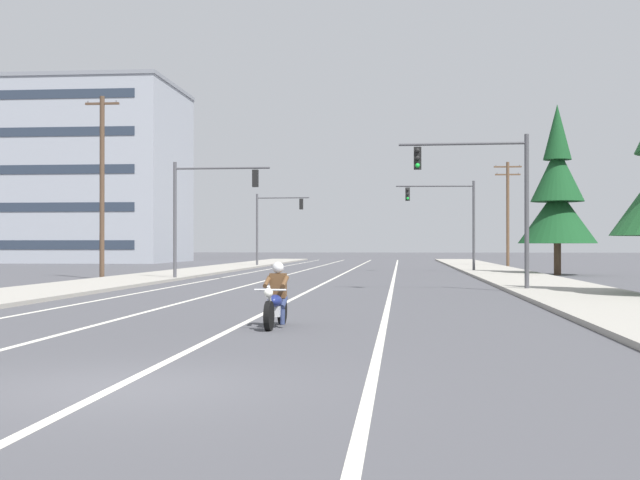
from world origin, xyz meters
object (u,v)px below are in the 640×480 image
(traffic_signal_near_left, at_px, (202,202))
(utility_pole_right_far, at_px, (508,210))
(motorcycle_with_rider, at_px, (276,301))
(utility_pole_left_near, at_px, (102,184))
(traffic_signal_near_right, at_px, (489,187))
(apartment_building_far_left_block, at_px, (69,174))
(traffic_signal_mid_left, at_px, (272,219))
(traffic_signal_mid_right, at_px, (451,211))
(conifer_tree_right_verge_far, at_px, (557,197))

(traffic_signal_near_left, xyz_separation_m, utility_pole_right_far, (19.24, 28.90, 0.65))
(motorcycle_with_rider, height_order, traffic_signal_near_left, traffic_signal_near_left)
(utility_pole_left_near, bearing_deg, traffic_signal_near_right, -28.91)
(traffic_signal_near_right, bearing_deg, apartment_building_far_left_block, 125.06)
(traffic_signal_near_left, distance_m, utility_pole_right_far, 34.73)
(traffic_signal_near_left, bearing_deg, traffic_signal_mid_left, 91.16)
(traffic_signal_mid_left, distance_m, utility_pole_left_near, 27.96)
(utility_pole_left_near, xyz_separation_m, utility_pole_right_far, (24.97, 27.99, -0.37))
(traffic_signal_near_left, distance_m, apartment_building_far_left_block, 52.87)
(traffic_signal_near_right, height_order, utility_pole_left_near, utility_pole_left_near)
(traffic_signal_mid_right, height_order, utility_pole_left_near, utility_pole_left_near)
(utility_pole_right_far, height_order, apartment_building_far_left_block, apartment_building_far_left_block)
(motorcycle_with_rider, xyz_separation_m, apartment_building_far_left_block, (-33.01, 71.33, 8.91))
(traffic_signal_mid_left, height_order, utility_pole_left_near, utility_pole_left_near)
(traffic_signal_near_right, height_order, traffic_signal_mid_left, same)
(motorcycle_with_rider, relative_size, utility_pole_right_far, 0.25)
(traffic_signal_near_right, distance_m, traffic_signal_mid_right, 24.73)
(motorcycle_with_rider, xyz_separation_m, conifer_tree_right_verge_far, (12.29, 34.70, 4.20))
(utility_pole_left_near, bearing_deg, traffic_signal_mid_left, 79.38)
(traffic_signal_near_left, bearing_deg, traffic_signal_mid_right, 47.24)
(utility_pole_right_far, bearing_deg, apartment_building_far_left_block, 159.02)
(utility_pole_left_near, bearing_deg, traffic_signal_near_left, -9.02)
(traffic_signal_mid_left, height_order, apartment_building_far_left_block, apartment_building_far_left_block)
(traffic_signal_near_right, distance_m, utility_pole_left_near, 22.34)
(traffic_signal_mid_right, bearing_deg, utility_pole_left_near, -144.39)
(traffic_signal_mid_left, distance_m, utility_pole_right_far, 19.84)
(traffic_signal_near_right, distance_m, apartment_building_far_left_block, 68.53)
(traffic_signal_near_left, height_order, utility_pole_right_far, utility_pole_right_far)
(conifer_tree_right_verge_far, bearing_deg, traffic_signal_near_left, -154.67)
(conifer_tree_right_verge_far, height_order, apartment_building_far_left_block, apartment_building_far_left_block)
(traffic_signal_mid_right, distance_m, utility_pole_left_near, 23.95)
(traffic_signal_mid_right, xyz_separation_m, apartment_building_far_left_block, (-39.17, 31.19, 5.37))
(conifer_tree_right_verge_far, relative_size, apartment_building_far_left_block, 0.44)
(traffic_signal_mid_left, bearing_deg, traffic_signal_mid_right, -43.40)
(traffic_signal_mid_left, bearing_deg, traffic_signal_near_right, -69.39)
(utility_pole_left_near, distance_m, utility_pole_right_far, 37.51)
(traffic_signal_near_right, height_order, conifer_tree_right_verge_far, conifer_tree_right_verge_far)
(traffic_signal_near_right, relative_size, conifer_tree_right_verge_far, 0.59)
(traffic_signal_near_left, relative_size, traffic_signal_mid_right, 1.00)
(traffic_signal_near_right, bearing_deg, traffic_signal_mid_left, 110.61)
(motorcycle_with_rider, relative_size, conifer_tree_right_verge_far, 0.21)
(traffic_signal_near_right, relative_size, apartment_building_far_left_block, 0.26)
(motorcycle_with_rider, xyz_separation_m, utility_pole_left_near, (-13.30, 26.20, 4.54))
(traffic_signal_near_left, height_order, conifer_tree_right_verge_far, conifer_tree_right_verge_far)
(traffic_signal_mid_right, xyz_separation_m, conifer_tree_right_verge_far, (6.13, -5.44, 0.66))
(traffic_signal_mid_right, bearing_deg, conifer_tree_right_verge_far, -41.62)
(utility_pole_left_near, bearing_deg, traffic_signal_mid_right, 35.61)
(traffic_signal_mid_right, relative_size, utility_pole_left_near, 0.63)
(traffic_signal_near_right, distance_m, traffic_signal_mid_left, 40.87)
(traffic_signal_mid_right, bearing_deg, traffic_signal_mid_left, 136.60)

